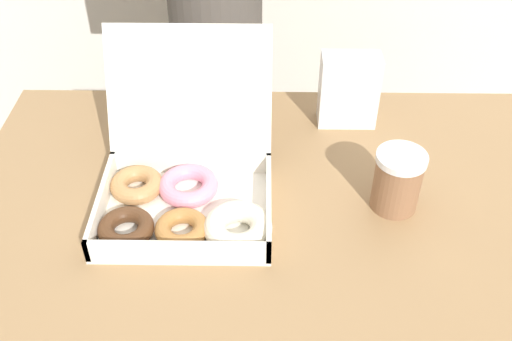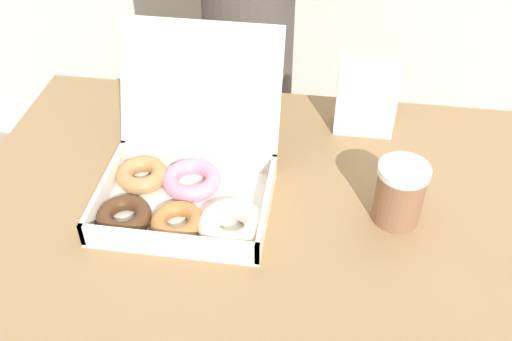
% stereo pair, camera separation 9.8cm
% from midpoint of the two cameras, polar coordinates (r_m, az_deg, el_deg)
% --- Properties ---
extents(table, '(1.12, 0.76, 0.72)m').
position_cam_midpoint_polar(table, '(1.29, -0.24, -15.77)').
color(table, '#99754C').
rests_on(table, ground_plane).
extents(donut_box, '(0.30, 0.32, 0.25)m').
position_cam_midpoint_polar(donut_box, '(1.01, -9.55, -2.06)').
color(donut_box, white).
rests_on(donut_box, table).
extents(coffee_cup, '(0.08, 0.08, 0.11)m').
position_cam_midpoint_polar(coffee_cup, '(1.01, 10.66, -1.06)').
color(coffee_cup, '#8C6042').
rests_on(coffee_cup, table).
extents(napkin_holder, '(0.11, 0.06, 0.15)m').
position_cam_midpoint_polar(napkin_holder, '(1.19, 6.49, 7.53)').
color(napkin_holder, silver).
rests_on(napkin_holder, table).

